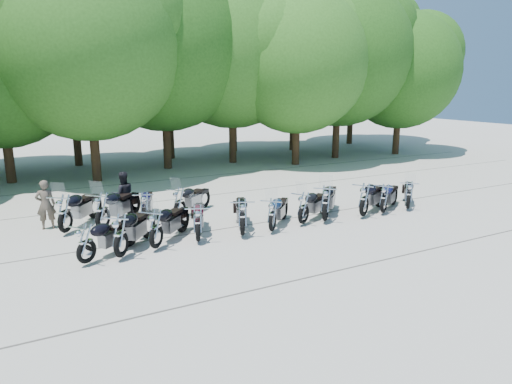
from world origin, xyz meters
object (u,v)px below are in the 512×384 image
motorcycle_14 (179,202)px  motorcycle_4 (242,216)px  motorcycle_3 (198,222)px  motorcycle_10 (409,194)px  motorcycle_7 (326,202)px  motorcycle_9 (384,198)px  motorcycle_11 (65,212)px  rider_1 (123,195)px  rider_0 (46,205)px  motorcycle_0 (86,242)px  motorcycle_5 (273,214)px  motorcycle_1 (120,234)px  motorcycle_2 (156,228)px  motorcycle_13 (145,207)px  motorcycle_6 (304,207)px  motorcycle_8 (364,199)px  motorcycle_12 (102,210)px

motorcycle_14 → motorcycle_4: bearing=164.1°
motorcycle_3 → motorcycle_10: (8.21, -0.25, -0.03)m
motorcycle_7 → motorcycle_9: (2.46, -0.16, -0.09)m
motorcycle_11 → rider_1: bearing=-115.2°
motorcycle_9 → motorcycle_14: bearing=33.8°
motorcycle_3 → motorcycle_10: 8.21m
motorcycle_4 → rider_1: rider_1 is taller
rider_0 → rider_1: size_ratio=0.99×
motorcycle_0 → motorcycle_5: motorcycle_5 is taller
motorcycle_0 → motorcycle_1: (0.88, -0.00, 0.08)m
motorcycle_14 → rider_1: bearing=16.3°
motorcycle_4 → motorcycle_3: bearing=18.8°
motorcycle_2 → motorcycle_13: 2.55m
motorcycle_2 → motorcycle_7: motorcycle_7 is taller
motorcycle_6 → motorcycle_8: motorcycle_8 is taller
motorcycle_0 → rider_1: size_ratio=1.34×
motorcycle_5 → motorcycle_9: motorcycle_9 is taller
motorcycle_12 → motorcycle_11: bearing=31.4°
motorcycle_8 → motorcycle_9: 0.93m
motorcycle_3 → motorcycle_8: 6.09m
motorcycle_1 → motorcycle_5: bearing=-141.6°
motorcycle_1 → rider_1: size_ratio=1.52×
motorcycle_0 → motorcycle_13: bearing=-74.2°
motorcycle_7 → motorcycle_9: size_ratio=1.14×
motorcycle_1 → motorcycle_12: bearing=-52.2°
motorcycle_5 → motorcycle_10: motorcycle_5 is taller
motorcycle_5 → motorcycle_8: motorcycle_8 is taller
motorcycle_14 → motorcycle_13: bearing=54.9°
motorcycle_7 → rider_0: rider_0 is taller
motorcycle_0 → motorcycle_12: motorcycle_12 is taller
motorcycle_2 → motorcycle_11: size_ratio=0.93×
motorcycle_4 → motorcycle_13: 3.52m
motorcycle_3 → motorcycle_9: motorcycle_3 is taller
rider_1 → motorcycle_3: bearing=109.9°
motorcycle_7 → motorcycle_11: (-7.91, 2.77, -0.00)m
motorcycle_14 → rider_0: rider_0 is taller
motorcycle_10 → motorcycle_11: 11.94m
motorcycle_7 → motorcycle_11: motorcycle_7 is taller
motorcycle_6 → motorcycle_7: 0.84m
motorcycle_10 → motorcycle_13: size_ratio=0.99×
motorcycle_8 → rider_0: bearing=38.7°
motorcycle_7 → motorcycle_12: (-6.83, 2.54, -0.01)m
motorcycle_7 → motorcycle_0: bearing=45.0°
motorcycle_7 → motorcycle_10: bearing=-138.7°
motorcycle_10 → motorcycle_3: bearing=44.0°
motorcycle_1 → rider_1: 4.13m
motorcycle_6 → motorcycle_8: bearing=-124.6°
motorcycle_4 → motorcycle_8: 4.70m
motorcycle_6 → motorcycle_14: 4.28m
motorcycle_8 → rider_0: 10.64m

